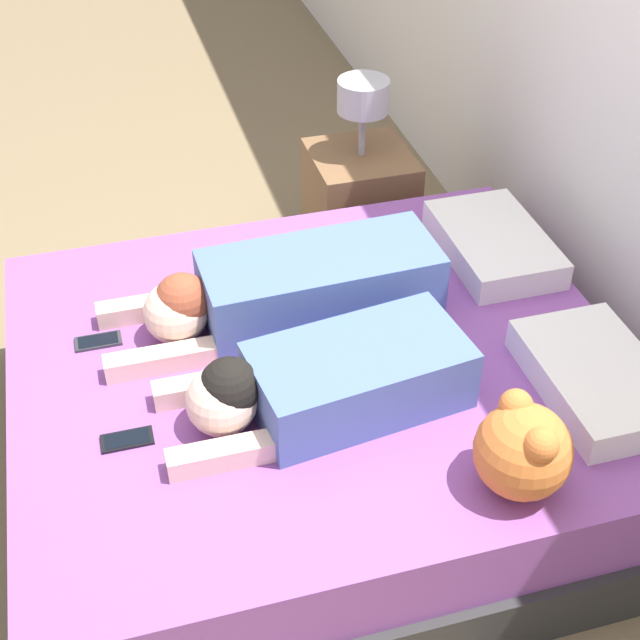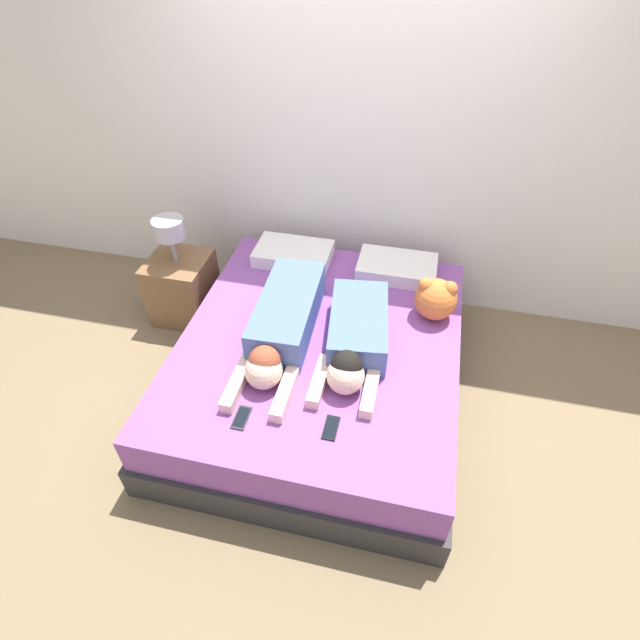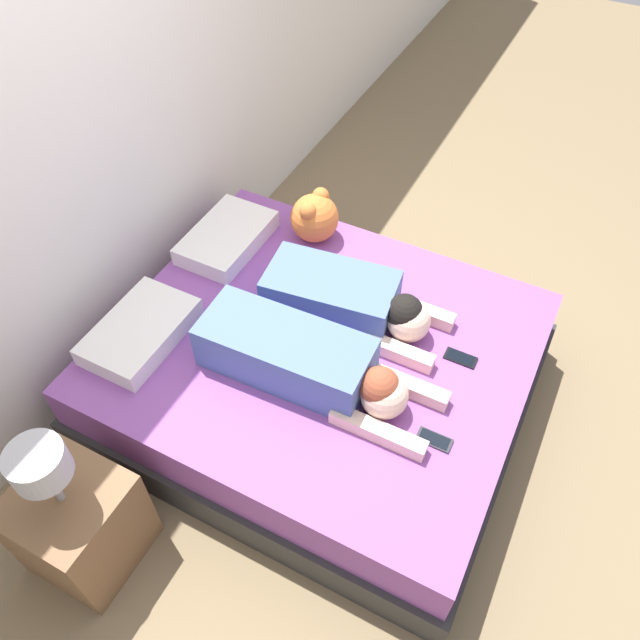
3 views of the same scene
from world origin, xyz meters
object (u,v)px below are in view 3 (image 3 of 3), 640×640
object	(u,v)px
person_left	(308,362)
cell_phone_right	(460,358)
pillow_head_right	(227,238)
nightstand	(78,521)
pillow_head_left	(140,331)
person_right	(353,300)
cell_phone_left	(434,440)
plush_toy	(315,217)
bed	(320,371)

from	to	relation	value
person_left	cell_phone_right	world-z (taller)	person_left
pillow_head_right	nightstand	distance (m)	1.60
pillow_head_right	person_left	world-z (taller)	person_left
person_left	nightstand	distance (m)	1.16
person_left	cell_phone_right	bearing A→B (deg)	-53.91
pillow_head_left	nightstand	size ratio (longest dim) A/B	0.65
person_right	cell_phone_left	world-z (taller)	person_right
pillow_head_left	nightstand	world-z (taller)	nightstand
pillow_head_right	cell_phone_left	size ratio (longest dim) A/B	3.64
pillow_head_right	cell_phone_left	xyz separation A→B (m)	(-0.64, -1.44, -0.05)
cell_phone_right	nightstand	distance (m)	1.81
person_left	pillow_head_left	bearing A→B (deg)	101.04
plush_toy	nightstand	distance (m)	1.87
person_right	cell_phone_right	distance (m)	0.58
pillow_head_right	nightstand	world-z (taller)	nightstand
pillow_head_right	cell_phone_right	world-z (taller)	pillow_head_right
pillow_head_right	person_right	distance (m)	0.84
plush_toy	bed	bearing A→B (deg)	-150.43
plush_toy	nightstand	xyz separation A→B (m)	(-1.84, 0.15, -0.32)
person_left	person_right	world-z (taller)	same
bed	pillow_head_left	bearing A→B (deg)	116.20
pillow_head_left	person_right	world-z (taller)	person_right
person_left	person_right	size ratio (longest dim) A/B	1.21
cell_phone_right	bed	bearing A→B (deg)	107.92
cell_phone_right	plush_toy	bearing A→B (deg)	65.83
pillow_head_left	plush_toy	world-z (taller)	plush_toy
bed	person_left	size ratio (longest dim) A/B	1.78
cell_phone_left	cell_phone_right	world-z (taller)	same
pillow_head_left	pillow_head_right	bearing A→B (deg)	0.00
person_left	nightstand	size ratio (longest dim) A/B	1.34
person_left	nightstand	xyz separation A→B (m)	(-0.97, 0.57, -0.30)
nightstand	plush_toy	bearing A→B (deg)	-4.52
pillow_head_left	person_right	size ratio (longest dim) A/B	0.59
pillow_head_left	plush_toy	bearing A→B (deg)	-20.89
plush_toy	nightstand	bearing A→B (deg)	175.48
pillow_head_left	person_right	xyz separation A→B (m)	(0.60, -0.83, 0.05)
bed	person_right	size ratio (longest dim) A/B	2.15
person_right	cell_phone_right	world-z (taller)	person_right
person_left	plush_toy	xyz separation A→B (m)	(0.87, 0.43, 0.03)
person_right	cell_phone_left	xyz separation A→B (m)	(-0.48, -0.61, -0.10)
person_left	pillow_head_right	bearing A→B (deg)	54.11
pillow_head_left	nightstand	bearing A→B (deg)	-162.93
pillow_head_left	plush_toy	size ratio (longest dim) A/B	1.96
person_right	pillow_head_right	bearing A→B (deg)	79.50
cell_phone_right	nightstand	world-z (taller)	nightstand
person_left	cell_phone_right	xyz separation A→B (m)	(0.42, -0.58, -0.11)
bed	cell_phone_right	xyz separation A→B (m)	(0.20, -0.63, 0.24)
bed	plush_toy	xyz separation A→B (m)	(0.65, 0.37, 0.38)
pillow_head_right	nightstand	size ratio (longest dim) A/B	0.65
pillow_head_left	cell_phone_right	xyz separation A→B (m)	(0.58, -1.40, -0.05)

